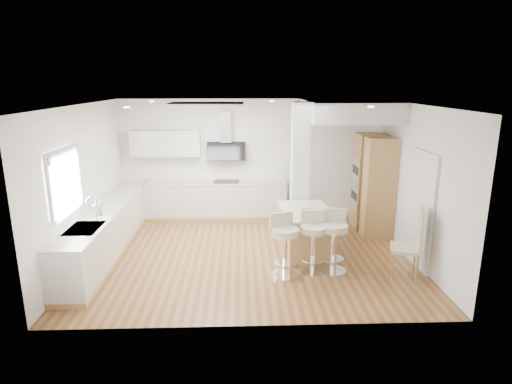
{
  "coord_description": "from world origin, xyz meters",
  "views": [
    {
      "loc": [
        -0.17,
        -7.62,
        3.2
      ],
      "look_at": [
        0.13,
        0.4,
        1.11
      ],
      "focal_mm": 30.0,
      "sensor_mm": 36.0,
      "label": 1
    }
  ],
  "objects_px": {
    "bar_stool_a": "(285,242)",
    "bar_stool_b": "(313,239)",
    "peninsula": "(306,231)",
    "dining_chair": "(413,241)",
    "bar_stool_c": "(333,238)"
  },
  "relations": [
    {
      "from": "bar_stool_a",
      "to": "bar_stool_b",
      "type": "height_order",
      "value": "bar_stool_a"
    },
    {
      "from": "bar_stool_a",
      "to": "peninsula",
      "type": "bearing_deg",
      "value": 44.62
    },
    {
      "from": "peninsula",
      "to": "dining_chair",
      "type": "height_order",
      "value": "dining_chair"
    },
    {
      "from": "bar_stool_b",
      "to": "dining_chair",
      "type": "relative_size",
      "value": 0.88
    },
    {
      "from": "peninsula",
      "to": "bar_stool_a",
      "type": "relative_size",
      "value": 1.35
    },
    {
      "from": "bar_stool_a",
      "to": "bar_stool_c",
      "type": "relative_size",
      "value": 0.98
    },
    {
      "from": "peninsula",
      "to": "bar_stool_c",
      "type": "height_order",
      "value": "bar_stool_c"
    },
    {
      "from": "peninsula",
      "to": "dining_chair",
      "type": "distance_m",
      "value": 1.97
    },
    {
      "from": "dining_chair",
      "to": "bar_stool_a",
      "type": "bearing_deg",
      "value": -167.35
    },
    {
      "from": "peninsula",
      "to": "dining_chair",
      "type": "bearing_deg",
      "value": -38.64
    },
    {
      "from": "bar_stool_c",
      "to": "dining_chair",
      "type": "xyz_separation_m",
      "value": [
        1.27,
        -0.26,
        0.03
      ]
    },
    {
      "from": "peninsula",
      "to": "bar_stool_c",
      "type": "distance_m",
      "value": 0.94
    },
    {
      "from": "bar_stool_a",
      "to": "bar_stool_b",
      "type": "relative_size",
      "value": 1.01
    },
    {
      "from": "bar_stool_a",
      "to": "dining_chair",
      "type": "xyz_separation_m",
      "value": [
        2.11,
        -0.13,
        0.04
      ]
    },
    {
      "from": "bar_stool_b",
      "to": "bar_stool_c",
      "type": "xyz_separation_m",
      "value": [
        0.35,
        0.01,
        0.02
      ]
    }
  ]
}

